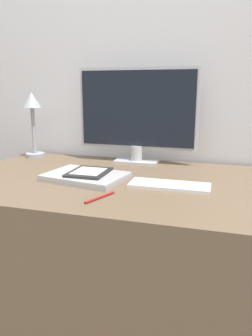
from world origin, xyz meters
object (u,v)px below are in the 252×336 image
at_px(keyboard, 169,185).
at_px(pen, 100,197).
at_px(monitor, 137,113).
at_px(desk_lamp, 32,114).
at_px(ereader, 89,172).
at_px(laptop, 86,177).

relative_size(keyboard, pen, 2.24).
xyz_separation_m(monitor, desk_lamp, (-0.55, -0.02, -0.01)).
bearing_deg(pen, desk_lamp, 136.98).
relative_size(monitor, ereader, 3.26).
bearing_deg(keyboard, pen, -135.45).
bearing_deg(laptop, pen, -55.51).
distance_m(desk_lamp, pen, 0.82).
height_order(laptop, ereader, ereader).
distance_m(keyboard, ereader, 0.33).
xyz_separation_m(keyboard, desk_lamp, (-0.77, 0.34, 0.22)).
xyz_separation_m(laptop, ereader, (0.01, 0.01, 0.02)).
distance_m(ereader, pen, 0.25).
height_order(keyboard, pen, keyboard).
xyz_separation_m(desk_lamp, pen, (0.57, -0.54, -0.22)).
bearing_deg(monitor, ereader, -106.96).
height_order(monitor, desk_lamp, monitor).
bearing_deg(ereader, keyboard, -2.16).
distance_m(keyboard, desk_lamp, 0.87).
bearing_deg(keyboard, laptop, 179.40).
bearing_deg(pen, keyboard, 44.55).
relative_size(monitor, keyboard, 1.94).
distance_m(monitor, keyboard, 0.48).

